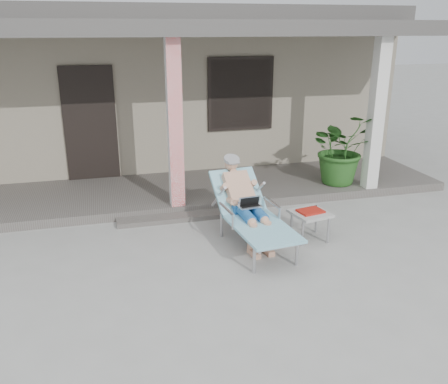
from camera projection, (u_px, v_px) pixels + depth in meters
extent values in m
plane|color=#9E9E99|center=(206.00, 275.00, 5.84)|extent=(60.00, 60.00, 0.00)
cube|color=gray|center=(146.00, 89.00, 11.29)|extent=(10.00, 5.00, 3.00)
cube|color=#474442|center=(142.00, 15.00, 10.74)|extent=(10.40, 5.40, 0.30)
cube|color=black|center=(90.00, 124.00, 8.77)|extent=(0.95, 0.06, 2.10)
cube|color=black|center=(241.00, 94.00, 9.31)|extent=(1.20, 0.06, 1.30)
cube|color=black|center=(241.00, 94.00, 9.30)|extent=(1.32, 0.05, 1.42)
cube|color=#605B56|center=(170.00, 192.00, 8.56)|extent=(10.00, 2.00, 0.15)
cube|color=red|center=(175.00, 125.00, 7.33)|extent=(0.22, 0.22, 2.61)
cube|color=silver|center=(376.00, 115.00, 8.16)|extent=(0.22, 0.22, 2.61)
cube|color=#474442|center=(164.00, 28.00, 7.64)|extent=(10.00, 2.30, 0.24)
cube|color=#605B56|center=(181.00, 217.00, 7.52)|extent=(2.00, 0.30, 0.07)
cylinder|color=#B7B7BC|center=(254.00, 260.00, 5.83)|extent=(0.04, 0.04, 0.35)
cylinder|color=#B7B7BC|center=(297.00, 253.00, 6.03)|extent=(0.04, 0.04, 0.35)
cylinder|color=#B7B7BC|center=(222.00, 225.00, 6.86)|extent=(0.04, 0.04, 0.35)
cylinder|color=#B7B7BC|center=(259.00, 220.00, 7.06)|extent=(0.04, 0.04, 0.35)
cube|color=#B7B7BC|center=(262.00, 229.00, 6.25)|extent=(0.71, 1.22, 0.03)
cube|color=#8CB9D8|center=(262.00, 228.00, 6.24)|extent=(0.81, 1.27, 0.04)
cube|color=#B7B7BC|center=(238.00, 193.00, 6.93)|extent=(0.65, 0.61, 0.47)
cube|color=#8CB9D8|center=(238.00, 191.00, 6.92)|extent=(0.75, 0.69, 0.53)
cylinder|color=#959597|center=(231.00, 159.00, 7.02)|extent=(0.26, 0.26, 0.12)
cube|color=silver|center=(249.00, 206.00, 6.55)|extent=(0.34, 0.26, 0.22)
cube|color=#A7A7A3|center=(310.00, 213.00, 6.72)|extent=(0.58, 0.58, 0.04)
cylinder|color=#B7B7BC|center=(302.00, 234.00, 6.56)|extent=(0.04, 0.04, 0.37)
cylinder|color=#B7B7BC|center=(328.00, 231.00, 6.66)|extent=(0.04, 0.04, 0.37)
cylinder|color=#B7B7BC|center=(291.00, 223.00, 6.92)|extent=(0.04, 0.04, 0.37)
cylinder|color=#B7B7BC|center=(316.00, 220.00, 7.01)|extent=(0.04, 0.04, 0.37)
cube|color=#AA1C12|center=(311.00, 211.00, 6.71)|extent=(0.39, 0.32, 0.03)
cube|color=black|center=(307.00, 208.00, 6.83)|extent=(0.34, 0.09, 0.03)
imported|color=#26591E|center=(342.00, 148.00, 8.63)|extent=(1.20, 1.05, 1.32)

